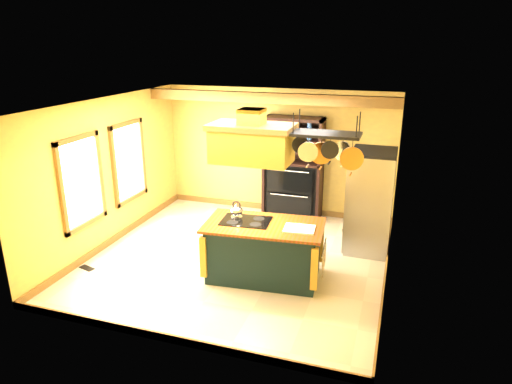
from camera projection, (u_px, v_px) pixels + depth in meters
The scene contains 15 objects.
floor at pixel (239, 258), 8.02m from camera, with size 5.00×5.00×0.00m, color beige.
ceiling at pixel (237, 103), 7.16m from camera, with size 5.00×5.00×0.00m, color white.
wall_back at pixel (278, 152), 9.85m from camera, with size 5.00×0.02×2.70m, color #B99243.
wall_front at pixel (164, 246), 5.34m from camera, with size 5.00×0.02×2.70m, color #B99243.
wall_left at pixel (109, 172), 8.33m from camera, with size 0.02×5.00×2.70m, color #B99243.
wall_right at pixel (394, 201), 6.86m from camera, with size 0.02×5.00×2.70m, color #B99243.
ceiling_beam at pixel (268, 98), 8.73m from camera, with size 5.00×0.15×0.20m, color olive.
window_near at pixel (82, 182), 7.58m from camera, with size 0.06×1.06×1.56m.
window_far at pixel (129, 162), 8.84m from camera, with size 0.06×1.06×1.56m.
kitchen_island at pixel (264, 250), 7.25m from camera, with size 1.93×1.18×1.11m.
range_hood at pixel (252, 141), 6.75m from camera, with size 1.25×0.71×0.80m.
pot_rack at pixel (327, 143), 6.41m from camera, with size 1.05×0.48×0.77m.
refrigerator at pixel (370, 203), 8.13m from camera, with size 0.78×0.92×1.80m.
hutch at pixel (293, 179), 9.67m from camera, with size 1.22×0.56×2.17m.
floor_register at pixel (87, 268), 7.66m from camera, with size 0.28×0.12×0.01m, color black.
Camera 1 is at (2.53, -6.79, 3.65)m, focal length 32.00 mm.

